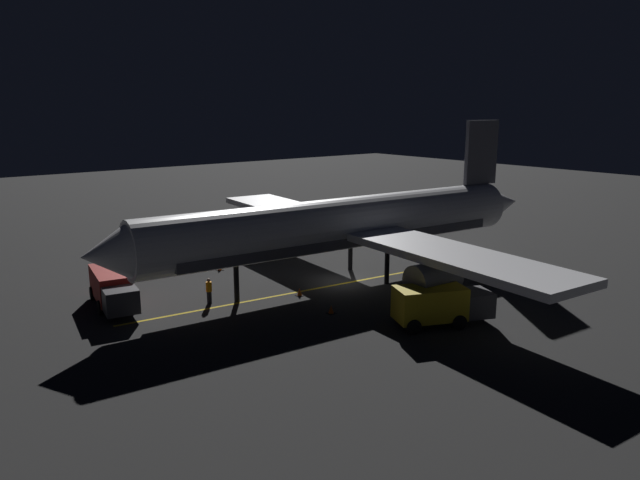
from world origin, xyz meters
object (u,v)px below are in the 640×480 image
Objects in this scene: traffic_cone_under_wing at (331,310)px; airliner at (348,225)px; baggage_truck at (113,289)px; traffic_cone_near_left at (220,267)px; traffic_cone_near_right at (300,292)px; catering_truck at (439,305)px; ground_crew_worker at (209,291)px.

airliner is at bearing -49.14° from traffic_cone_under_wing.
baggage_truck is 12.36× the size of traffic_cone_near_left.
traffic_cone_near_right is (-5.73, -10.94, -0.98)m from baggage_truck.
baggage_truck is (5.00, 16.00, -3.02)m from airliner.
catering_truck reaches higher than traffic_cone_under_wing.
catering_truck is at bearing 169.72° from airliner.
traffic_cone_near_right is at bearing -112.92° from ground_crew_worker.
traffic_cone_near_right is at bearing -8.11° from traffic_cone_under_wing.
traffic_cone_under_wing is at bearing 33.86° from catering_truck.
airliner is 6.50m from traffic_cone_near_right.
catering_truck is at bearing -167.33° from traffic_cone_near_left.
airliner reaches higher than traffic_cone_under_wing.
catering_truck is 6.82m from traffic_cone_under_wing.
baggage_truck is at bearing 72.64° from airliner.
catering_truck is (-10.49, 1.90, -3.00)m from airliner.
baggage_truck reaches higher than traffic_cone_under_wing.
catering_truck is 11.39× the size of traffic_cone_near_left.
baggage_truck is 12.36× the size of traffic_cone_under_wing.
airliner reaches higher than traffic_cone_near_left.
airliner reaches higher than catering_truck.
traffic_cone_near_left is at bearing 35.86° from airliner.
traffic_cone_near_right is at bearing -173.14° from traffic_cone_near_left.
ground_crew_worker reaches higher than traffic_cone_near_left.
ground_crew_worker is 3.16× the size of traffic_cone_near_right.
baggage_truck is 12.36× the size of traffic_cone_near_right.
traffic_cone_near_right is (-0.73, 5.07, -4.00)m from airliner.
traffic_cone_under_wing is (-6.58, -5.13, -0.64)m from ground_crew_worker.
catering_truck reaches higher than traffic_cone_near_left.
ground_crew_worker is at bearing 146.18° from traffic_cone_near_left.
traffic_cone_near_right and traffic_cone_under_wing have the same top height.
ground_crew_worker is at bearing 67.08° from traffic_cone_near_right.
traffic_cone_under_wing is (-13.45, -0.52, 0.00)m from traffic_cone_near_left.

